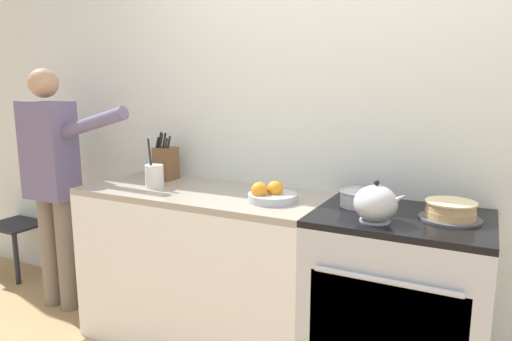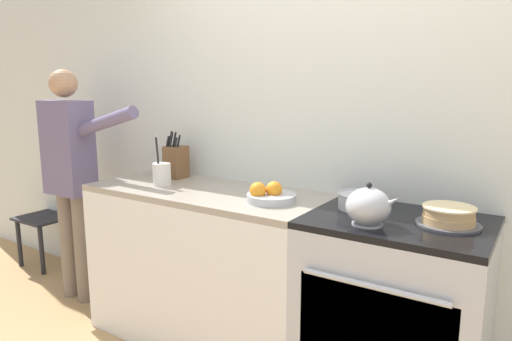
# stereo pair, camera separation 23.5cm
# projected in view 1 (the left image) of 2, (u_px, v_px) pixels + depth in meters

# --- Properties ---
(wall_back) EXTENTS (8.00, 0.04, 2.60)m
(wall_back) POSITION_uv_depth(u_px,v_px,m) (349.00, 123.00, 2.45)
(wall_back) COLOR silver
(wall_back) RESTS_ON ground_plane
(counter_cabinet) EXTENTS (1.41, 0.61, 0.92)m
(counter_cabinet) POSITION_uv_depth(u_px,v_px,m) (203.00, 267.00, 2.65)
(counter_cabinet) COLOR white
(counter_cabinet) RESTS_ON ground_plane
(stove_range) EXTENTS (0.78, 0.64, 0.92)m
(stove_range) POSITION_uv_depth(u_px,v_px,m) (396.00, 308.00, 2.16)
(stove_range) COLOR #B7BABF
(stove_range) RESTS_ON ground_plane
(layer_cake) EXTENTS (0.26, 0.26, 0.08)m
(layer_cake) POSITION_uv_depth(u_px,v_px,m) (450.00, 211.00, 2.00)
(layer_cake) COLOR #4C4C51
(layer_cake) RESTS_ON stove_range
(tea_kettle) EXTENTS (0.23, 0.19, 0.18)m
(tea_kettle) POSITION_uv_depth(u_px,v_px,m) (376.00, 204.00, 1.96)
(tea_kettle) COLOR #B7BABF
(tea_kettle) RESTS_ON stove_range
(mixing_bowl) EXTENTS (0.20, 0.20, 0.08)m
(mixing_bowl) POSITION_uv_depth(u_px,v_px,m) (359.00, 198.00, 2.22)
(mixing_bowl) COLOR #B7BABF
(mixing_bowl) RESTS_ON stove_range
(knife_block) EXTENTS (0.11, 0.13, 0.30)m
(knife_block) POSITION_uv_depth(u_px,v_px,m) (166.00, 163.00, 2.85)
(knife_block) COLOR brown
(knife_block) RESTS_ON counter_cabinet
(utensil_crock) EXTENTS (0.11, 0.11, 0.30)m
(utensil_crock) POSITION_uv_depth(u_px,v_px,m) (154.00, 175.00, 2.64)
(utensil_crock) COLOR silver
(utensil_crock) RESTS_ON counter_cabinet
(fruit_bowl) EXTENTS (0.25, 0.25, 0.11)m
(fruit_bowl) POSITION_uv_depth(u_px,v_px,m) (271.00, 195.00, 2.32)
(fruit_bowl) COLOR #B7BABF
(fruit_bowl) RESTS_ON counter_cabinet
(person_baker) EXTENTS (0.92, 0.20, 1.61)m
(person_baker) POSITION_uv_depth(u_px,v_px,m) (51.00, 170.00, 2.97)
(person_baker) COLOR #7A6B5B
(person_baker) RESTS_ON ground_plane
(dining_chair) EXTENTS (0.40, 0.40, 0.82)m
(dining_chair) POSITION_uv_depth(u_px,v_px,m) (28.00, 214.00, 3.71)
(dining_chair) COLOR #232328
(dining_chair) RESTS_ON ground_plane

